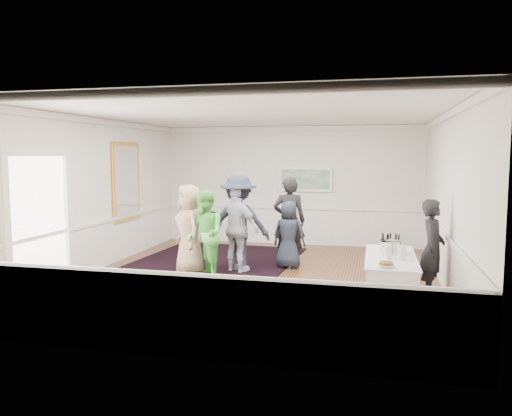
% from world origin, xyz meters
% --- Properties ---
extents(floor, '(8.00, 8.00, 0.00)m').
position_xyz_m(floor, '(0.00, 0.00, 0.00)').
color(floor, brown).
rests_on(floor, ground).
extents(ceiling, '(7.00, 8.00, 0.02)m').
position_xyz_m(ceiling, '(0.00, 0.00, 3.20)').
color(ceiling, white).
rests_on(ceiling, wall_back).
extents(wall_left, '(0.02, 8.00, 3.20)m').
position_xyz_m(wall_left, '(-3.50, 0.00, 1.60)').
color(wall_left, white).
rests_on(wall_left, floor).
extents(wall_right, '(0.02, 8.00, 3.20)m').
position_xyz_m(wall_right, '(3.50, 0.00, 1.60)').
color(wall_right, white).
rests_on(wall_right, floor).
extents(wall_back, '(7.00, 0.02, 3.20)m').
position_xyz_m(wall_back, '(0.00, 4.00, 1.60)').
color(wall_back, white).
rests_on(wall_back, floor).
extents(wall_front, '(7.00, 0.02, 3.20)m').
position_xyz_m(wall_front, '(0.00, -4.00, 1.60)').
color(wall_front, white).
rests_on(wall_front, floor).
extents(wainscoting, '(7.00, 8.00, 1.00)m').
position_xyz_m(wainscoting, '(0.00, 0.00, 0.50)').
color(wainscoting, white).
rests_on(wainscoting, floor).
extents(mirror, '(0.05, 1.25, 1.85)m').
position_xyz_m(mirror, '(-3.45, 1.30, 1.80)').
color(mirror, '#F4B248').
rests_on(mirror, wall_left).
extents(doorway, '(0.10, 1.78, 2.56)m').
position_xyz_m(doorway, '(-3.45, -1.90, 1.42)').
color(doorway, white).
rests_on(doorway, wall_left).
extents(landscape_painting, '(1.44, 0.06, 0.66)m').
position_xyz_m(landscape_painting, '(0.40, 3.95, 1.78)').
color(landscape_painting, white).
rests_on(landscape_painting, wall_back).
extents(area_rug, '(3.71, 4.73, 0.02)m').
position_xyz_m(area_rug, '(-1.31, 1.13, 0.01)').
color(area_rug, black).
rests_on(area_rug, floor).
extents(serving_table, '(0.78, 2.04, 0.83)m').
position_xyz_m(serving_table, '(2.49, -1.35, 0.42)').
color(serving_table, white).
rests_on(serving_table, floor).
extents(bartender, '(0.51, 0.68, 1.68)m').
position_xyz_m(bartender, '(3.20, -0.54, 0.84)').
color(bartender, black).
rests_on(bartender, floor).
extents(guest_tan, '(1.01, 1.06, 1.83)m').
position_xyz_m(guest_tan, '(-1.43, 0.08, 0.92)').
color(guest_tan, tan).
rests_on(guest_tan, floor).
extents(guest_green, '(1.04, 1.08, 1.75)m').
position_xyz_m(guest_green, '(-0.99, -0.23, 0.87)').
color(guest_green, '#59CD52').
rests_on(guest_green, floor).
extents(guest_lilac, '(1.15, 0.86, 1.82)m').
position_xyz_m(guest_lilac, '(-0.52, 0.44, 0.91)').
color(guest_lilac, silver).
rests_on(guest_lilac, floor).
extents(guest_dark_a, '(1.39, 0.91, 2.02)m').
position_xyz_m(guest_dark_a, '(-0.54, 0.61, 1.01)').
color(guest_dark_a, '#202736').
rests_on(guest_dark_a, floor).
extents(guest_dark_b, '(0.77, 0.55, 1.95)m').
position_xyz_m(guest_dark_b, '(0.40, 1.41, 0.97)').
color(guest_dark_b, black).
rests_on(guest_dark_b, floor).
extents(guest_navy, '(0.76, 0.55, 1.45)m').
position_xyz_m(guest_navy, '(0.45, 1.07, 0.73)').
color(guest_navy, '#202736').
rests_on(guest_navy, floor).
extents(wine_bottles, '(0.33, 0.24, 0.31)m').
position_xyz_m(wine_bottles, '(2.49, -0.93, 0.98)').
color(wine_bottles, black).
rests_on(wine_bottles, serving_table).
extents(juice_pitchers, '(0.37, 0.27, 0.24)m').
position_xyz_m(juice_pitchers, '(2.49, -1.51, 0.95)').
color(juice_pitchers, '#67B942').
rests_on(juice_pitchers, serving_table).
extents(ice_bucket, '(0.26, 0.26, 0.25)m').
position_xyz_m(ice_bucket, '(2.53, -1.16, 0.94)').
color(ice_bucket, silver).
rests_on(ice_bucket, serving_table).
extents(nut_bowl, '(0.24, 0.24, 0.08)m').
position_xyz_m(nut_bowl, '(2.40, -2.16, 0.86)').
color(nut_bowl, white).
rests_on(nut_bowl, serving_table).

